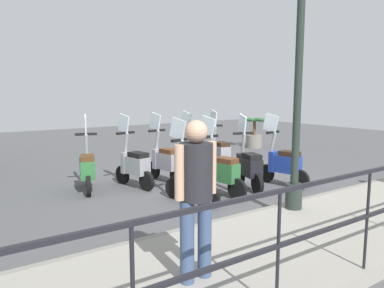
{
  "coord_description": "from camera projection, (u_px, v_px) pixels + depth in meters",
  "views": [
    {
      "loc": [
        -6.23,
        4.95,
        2.01
      ],
      "look_at": [
        0.2,
        0.5,
        0.9
      ],
      "focal_mm": 35.0,
      "sensor_mm": 36.0,
      "label": 1
    }
  ],
  "objects": [
    {
      "name": "scooter_far_4",
      "position": [
        88.0,
        168.0,
        7.52
      ],
      "size": [
        1.2,
        0.55,
        1.54
      ],
      "rotation": [
        0.0,
        0.0,
        -0.31
      ],
      "color": "black",
      "rests_on": "ground_plane"
    },
    {
      "name": "scooter_near_1",
      "position": [
        248.0,
        166.0,
        7.68
      ],
      "size": [
        1.2,
        0.54,
        1.54
      ],
      "rotation": [
        0.0,
        0.0,
        -0.3
      ],
      "color": "black",
      "rests_on": "ground_plane"
    },
    {
      "name": "scooter_near_0",
      "position": [
        283.0,
        163.0,
        7.96
      ],
      "size": [
        1.22,
        0.48,
        1.54
      ],
      "rotation": [
        0.0,
        0.0,
        0.19
      ],
      "color": "black",
      "rests_on": "ground_plane"
    },
    {
      "name": "scooter_far_0",
      "position": [
        219.0,
        152.0,
        9.4
      ],
      "size": [
        1.22,
        0.49,
        1.54
      ],
      "rotation": [
        0.0,
        0.0,
        -0.21
      ],
      "color": "black",
      "rests_on": "ground_plane"
    },
    {
      "name": "pedestrian_distant",
      "position": [
        196.0,
        188.0,
        3.6
      ],
      "size": [
        0.34,
        0.49,
        1.59
      ],
      "rotation": [
        0.0,
        0.0,
        3.2
      ],
      "color": "#384C70",
      "rests_on": "promenade_walkway"
    },
    {
      "name": "scooter_near_2",
      "position": [
        220.0,
        171.0,
        7.19
      ],
      "size": [
        1.22,
        0.49,
        1.54
      ],
      "rotation": [
        0.0,
        0.0,
        0.2
      ],
      "color": "black",
      "rests_on": "ground_plane"
    },
    {
      "name": "lamp_post_near",
      "position": [
        298.0,
        76.0,
        5.7
      ],
      "size": [
        0.26,
        0.9,
        4.66
      ],
      "color": "#232D28",
      "rests_on": "promenade_walkway"
    },
    {
      "name": "scooter_far_3",
      "position": [
        134.0,
        165.0,
        7.82
      ],
      "size": [
        1.22,
        0.49,
        1.54
      ],
      "rotation": [
        0.0,
        0.0,
        0.2
      ],
      "color": "black",
      "rests_on": "ground_plane"
    },
    {
      "name": "ground_plane",
      "position": [
        216.0,
        184.0,
        8.14
      ],
      "size": [
        28.0,
        28.0,
        0.0
      ],
      "primitive_type": "plane",
      "color": "#4C4C4F"
    },
    {
      "name": "scooter_far_1",
      "position": [
        195.0,
        156.0,
        8.89
      ],
      "size": [
        1.23,
        0.44,
        1.54
      ],
      "rotation": [
        0.0,
        0.0,
        0.08
      ],
      "color": "black",
      "rests_on": "ground_plane"
    },
    {
      "name": "potted_palm",
      "position": [
        254.0,
        135.0,
        13.37
      ],
      "size": [
        1.06,
        0.66,
        1.05
      ],
      "color": "slate",
      "rests_on": "ground_plane"
    },
    {
      "name": "scooter_near_3",
      "position": [
        192.0,
        177.0,
        6.7
      ],
      "size": [
        1.21,
        0.53,
        1.54
      ],
      "rotation": [
        0.0,
        0.0,
        0.27
      ],
      "color": "black",
      "rests_on": "ground_plane"
    },
    {
      "name": "scooter_far_2",
      "position": [
        165.0,
        160.0,
        8.29
      ],
      "size": [
        1.23,
        0.46,
        1.54
      ],
      "rotation": [
        0.0,
        0.0,
        0.16
      ],
      "color": "black",
      "rests_on": "ground_plane"
    },
    {
      "name": "promenade_walkway",
      "position": [
        348.0,
        222.0,
        5.57
      ],
      "size": [
        2.2,
        20.0,
        0.15
      ],
      "color": "gray",
      "rests_on": "ground_plane"
    }
  ]
}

